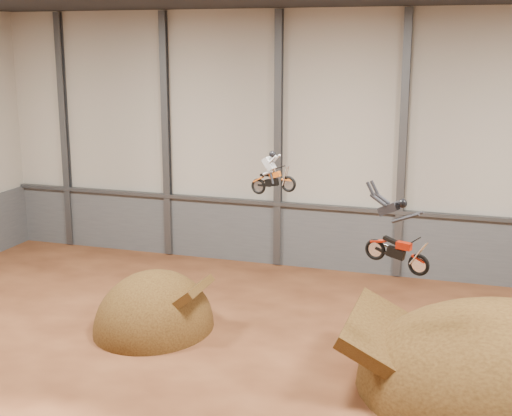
# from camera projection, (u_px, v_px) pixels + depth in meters

# --- Properties ---
(floor) EXTENTS (40.00, 40.00, 0.00)m
(floor) POSITION_uv_depth(u_px,v_px,m) (251.00, 393.00, 25.51)
(floor) COLOR #522916
(floor) RESTS_ON ground
(back_wall) EXTENTS (40.00, 0.10, 14.00)m
(back_wall) POSITION_uv_depth(u_px,v_px,m) (340.00, 144.00, 37.82)
(back_wall) COLOR beige
(back_wall) RESTS_ON ground
(lower_band_back) EXTENTS (39.80, 0.18, 3.50)m
(lower_band_back) POSITION_uv_depth(u_px,v_px,m) (337.00, 239.00, 38.92)
(lower_band_back) COLOR #56595E
(lower_band_back) RESTS_ON ground
(steel_rail) EXTENTS (39.80, 0.35, 0.20)m
(steel_rail) POSITION_uv_depth(u_px,v_px,m) (337.00, 208.00, 38.37)
(steel_rail) COLOR #47494F
(steel_rail) RESTS_ON lower_band_back
(steel_column_0) EXTENTS (0.40, 0.36, 13.90)m
(steel_column_0) POSITION_uv_depth(u_px,v_px,m) (65.00, 132.00, 42.63)
(steel_column_0) COLOR #47494F
(steel_column_0) RESTS_ON ground
(steel_column_1) EXTENTS (0.40, 0.36, 13.90)m
(steel_column_1) POSITION_uv_depth(u_px,v_px,m) (166.00, 137.00, 40.63)
(steel_column_1) COLOR #47494F
(steel_column_1) RESTS_ON ground
(steel_column_2) EXTENTS (0.40, 0.36, 13.90)m
(steel_column_2) POSITION_uv_depth(u_px,v_px,m) (278.00, 141.00, 38.63)
(steel_column_2) COLOR #47494F
(steel_column_2) RESTS_ON ground
(steel_column_3) EXTENTS (0.40, 0.36, 13.90)m
(steel_column_3) POSITION_uv_depth(u_px,v_px,m) (403.00, 147.00, 36.63)
(steel_column_3) COLOR #47494F
(steel_column_3) RESTS_ON ground
(takeoff_ramp) EXTENTS (5.12, 5.91, 5.12)m
(takeoff_ramp) POSITION_uv_depth(u_px,v_px,m) (155.00, 328.00, 31.29)
(takeoff_ramp) COLOR #38230E
(takeoff_ramp) RESTS_ON ground
(landing_ramp) EXTENTS (11.04, 9.77, 6.37)m
(landing_ramp) POSITION_uv_depth(u_px,v_px,m) (510.00, 393.00, 25.49)
(landing_ramp) COLOR #38230E
(landing_ramp) RESTS_ON ground
(fmx_rider_a) EXTENTS (2.36, 1.23, 2.09)m
(fmx_rider_a) POSITION_uv_depth(u_px,v_px,m) (275.00, 170.00, 27.53)
(fmx_rider_a) COLOR orange
(fmx_rider_b) EXTENTS (3.69, 1.90, 3.21)m
(fmx_rider_b) POSITION_uv_depth(u_px,v_px,m) (396.00, 229.00, 24.32)
(fmx_rider_b) COLOR red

